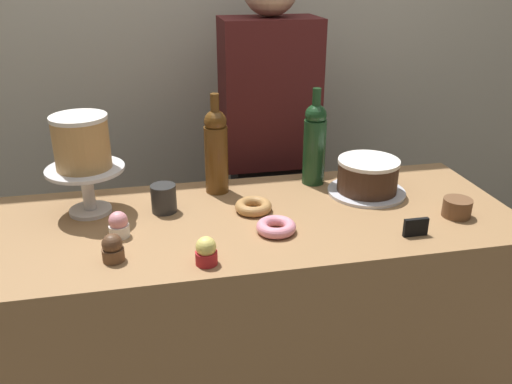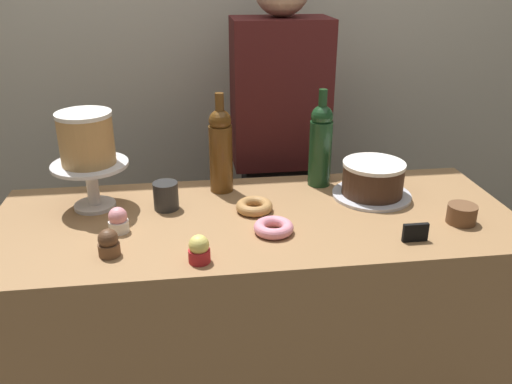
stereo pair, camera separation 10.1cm
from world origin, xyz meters
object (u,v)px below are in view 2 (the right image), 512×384
Objects in this scene: cake_stand_pedestal at (91,178)px; cupcake_strawberry at (118,221)px; price_sign_chalkboard at (415,233)px; coffee_cup_ceramic at (166,196)px; chocolate_round_cake at (373,178)px; cookie_stack at (462,214)px; cupcake_lemon at (199,250)px; donut_pink at (274,228)px; barista_figure at (279,165)px; wine_bottle_amber at (221,149)px; cupcake_chocolate at (109,243)px; wine_bottle_green at (321,144)px; donut_maple at (253,206)px; white_layer_cake at (86,138)px.

cake_stand_pedestal is 0.21m from cupcake_strawberry.
coffee_cup_ceramic reaches higher than price_sign_chalkboard.
chocolate_round_cake reaches higher than cookie_stack.
cupcake_lemon reaches higher than donut_pink.
barista_figure is (-0.22, 0.45, -0.11)m from chocolate_round_cake.
donut_pink is at bearing -149.95° from chocolate_round_cake.
cupcake_lemon is at bearing -149.45° from chocolate_round_cake.
cake_stand_pedestal is 1.10m from cookie_stack.
wine_bottle_amber is at bearing 166.38° from chocolate_round_cake.
cupcake_chocolate is (-0.79, -0.27, -0.03)m from chocolate_round_cake.
cake_stand_pedestal reaches higher than cupcake_strawberry.
wine_bottle_green reaches higher than chocolate_round_cake.
cupcake_chocolate and cupcake_lemon have the same top height.
donut_maple is at bearing -143.68° from wine_bottle_green.
cupcake_lemon reaches higher than price_sign_chalkboard.
donut_maple is 0.07× the size of barista_figure.
donut_maple is (0.40, 0.21, -0.02)m from cupcake_chocolate.
wine_bottle_amber is at bearing 39.80° from cupcake_strawberry.
cookie_stack is (0.34, -0.34, -0.12)m from wine_bottle_green.
cake_stand_pedestal is at bearing 104.48° from cupcake_chocolate.
cupcake_strawberry is (-0.64, -0.26, -0.11)m from wine_bottle_green.
wine_bottle_amber is 1.00× the size of wine_bottle_green.
cupcake_strawberry is (0.09, -0.18, -0.06)m from cake_stand_pedestal.
donut_pink is at bearing -24.81° from cake_stand_pedestal.
cookie_stack is at bearing -26.29° from wine_bottle_amber.
wine_bottle_amber is (0.40, 0.08, -0.08)m from white_layer_cake.
donut_maple is 1.33× the size of cookie_stack.
cookie_stack is at bearing -47.94° from chocolate_round_cake.
cake_stand_pedestal is 0.78m from barista_figure.
coffee_cup_ceramic is at bearing -146.11° from wine_bottle_amber.
donut_pink is (0.52, -0.24, -0.21)m from white_layer_cake.
chocolate_round_cake is 0.80m from cupcake_strawberry.
cupcake_lemon and cupcake_strawberry have the same top height.
donut_maple is (0.08, -0.18, -0.13)m from wine_bottle_amber.
cupcake_chocolate is (-0.65, -0.39, -0.11)m from wine_bottle_green.
cupcake_strawberry is at bearing 138.47° from cupcake_lemon.
white_layer_cake is 0.27m from cupcake_strawberry.
barista_figure is (0.13, 0.66, -0.06)m from donut_pink.
cupcake_chocolate reaches higher than cookie_stack.
wine_bottle_amber is (-0.48, 0.12, 0.08)m from chocolate_round_cake.
price_sign_chalkboard is (0.37, -0.10, 0.01)m from donut_pink.
white_layer_cake reaches higher than price_sign_chalkboard.
barista_figure is (0.34, 0.78, -0.08)m from cupcake_lemon.
wine_bottle_amber is at bearing 33.89° from coffee_cup_ceramic.
cupcake_strawberry is (-0.22, 0.19, 0.00)m from cupcake_lemon.
cupcake_chocolate is 0.92m from barista_figure.
chocolate_round_cake is 0.61× the size of wine_bottle_amber.
chocolate_round_cake is 2.81× the size of price_sign_chalkboard.
cupcake_chocolate is at bearing -152.41° from donut_maple.
chocolate_round_cake is at bearing 0.41° from coffee_cup_ceramic.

